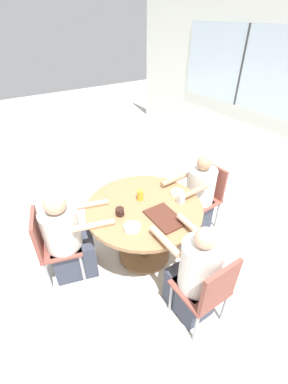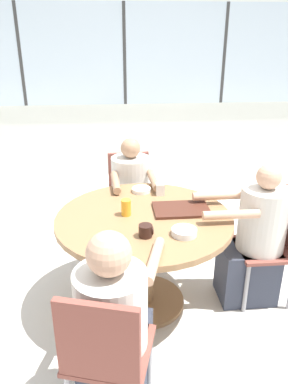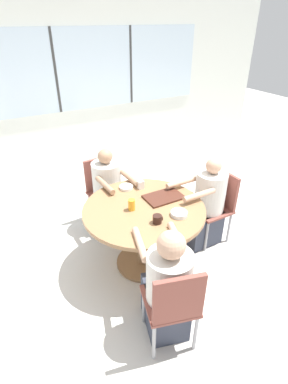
# 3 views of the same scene
# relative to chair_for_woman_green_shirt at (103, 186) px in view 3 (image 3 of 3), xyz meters

# --- Properties ---
(ground_plane) EXTENTS (16.00, 16.00, 0.00)m
(ground_plane) POSITION_rel_chair_for_woman_green_shirt_xyz_m (0.05, -0.98, -0.51)
(ground_plane) COLOR beige
(wall_back_with_windows) EXTENTS (8.40, 0.08, 2.80)m
(wall_back_with_windows) POSITION_rel_chair_for_woman_green_shirt_xyz_m (0.05, 1.86, 0.91)
(wall_back_with_windows) COLOR silver
(wall_back_with_windows) RESTS_ON ground_plane
(dining_table) EXTENTS (1.21, 1.21, 0.73)m
(dining_table) POSITION_rel_chair_for_woman_green_shirt_xyz_m (0.05, -0.98, 0.05)
(dining_table) COLOR olive
(dining_table) RESTS_ON ground_plane
(chair_for_woman_green_shirt) EXTENTS (0.42, 0.42, 0.85)m
(chair_for_woman_green_shirt) POSITION_rel_chair_for_woman_green_shirt_xyz_m (0.00, 0.00, 0.00)
(chair_for_woman_green_shirt) COLOR brown
(chair_for_woman_green_shirt) RESTS_ON ground_plane
(chair_for_man_blue_shirt) EXTENTS (0.49, 0.49, 0.85)m
(chair_for_man_blue_shirt) POSITION_rel_chair_for_woman_green_shirt_xyz_m (-0.22, -1.92, 0.00)
(chair_for_man_blue_shirt) COLOR brown
(chair_for_man_blue_shirt) RESTS_ON ground_plane
(chair_for_man_teal_shirt) EXTENTS (0.40, 0.40, 0.85)m
(chair_for_man_teal_shirt) POSITION_rel_chair_for_woman_green_shirt_xyz_m (1.03, -0.98, 0.00)
(chair_for_man_teal_shirt) COLOR brown
(chair_for_man_teal_shirt) RESTS_ON ground_plane
(person_woman_green_shirt) EXTENTS (0.39, 0.67, 1.05)m
(person_woman_green_shirt) POSITION_rel_chair_for_woman_green_shirt_xyz_m (0.01, -0.17, -0.05)
(person_woman_green_shirt) COLOR #333847
(person_woman_green_shirt) RESTS_ON ground_plane
(person_man_blue_shirt) EXTENTS (0.52, 0.72, 1.07)m
(person_man_blue_shirt) POSITION_rel_chair_for_woman_green_shirt_xyz_m (-0.17, -1.75, -0.04)
(person_man_blue_shirt) COLOR #333847
(person_man_blue_shirt) RESTS_ON ground_plane
(person_man_teal_shirt) EXTENTS (0.65, 0.37, 1.07)m
(person_man_teal_shirt) POSITION_rel_chair_for_woman_green_shirt_xyz_m (0.86, -0.98, -0.03)
(person_man_teal_shirt) COLOR #333847
(person_man_teal_shirt) RESTS_ON ground_plane
(food_tray_dark) EXTENTS (0.39, 0.26, 0.02)m
(food_tray_dark) POSITION_rel_chair_for_woman_green_shirt_xyz_m (0.32, -0.92, 0.23)
(food_tray_dark) COLOR #472319
(food_tray_dark) RESTS_ON dining_table
(coffee_mug) EXTENTS (0.09, 0.08, 0.08)m
(coffee_mug) POSITION_rel_chair_for_woman_green_shirt_xyz_m (0.04, -1.25, 0.26)
(coffee_mug) COLOR black
(coffee_mug) RESTS_ON dining_table
(juice_glass) EXTENTS (0.07, 0.07, 0.11)m
(juice_glass) POSITION_rel_chair_for_woman_green_shirt_xyz_m (-0.07, -0.95, 0.28)
(juice_glass) COLOR gold
(juice_glass) RESTS_ON dining_table
(milk_carton_small) EXTENTS (0.06, 0.06, 0.09)m
(milk_carton_small) POSITION_rel_chair_for_woman_green_shirt_xyz_m (0.21, -0.62, 0.27)
(milk_carton_small) COLOR silver
(milk_carton_small) RESTS_ON dining_table
(bowl_white_shallow) EXTENTS (0.16, 0.16, 0.04)m
(bowl_white_shallow) POSITION_rel_chair_for_woman_green_shirt_xyz_m (0.27, -1.25, 0.24)
(bowl_white_shallow) COLOR silver
(bowl_white_shallow) RESTS_ON dining_table
(bowl_cereal) EXTENTS (0.15, 0.15, 0.03)m
(bowl_cereal) POSITION_rel_chair_for_woman_green_shirt_xyz_m (0.07, -0.55, 0.24)
(bowl_cereal) COLOR white
(bowl_cereal) RESTS_ON dining_table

